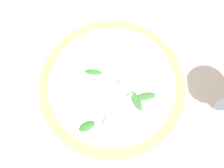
{
  "coord_description": "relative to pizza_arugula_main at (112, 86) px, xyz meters",
  "views": [
    {
      "loc": [
        -0.21,
        0.08,
        0.56
      ],
      "look_at": [
        -0.04,
        0.01,
        0.03
      ],
      "focal_mm": 42.0,
      "sensor_mm": 36.0,
      "label": 1
    }
  ],
  "objects": [
    {
      "name": "pizza_arugula_main",
      "position": [
        0.0,
        0.0,
        0.0
      ],
      "size": [
        0.33,
        0.33,
        0.05
      ],
      "color": "white",
      "rests_on": "ground_plane"
    },
    {
      "name": "ground_plane",
      "position": [
        0.04,
        -0.01,
        -0.02
      ],
      "size": [
        6.0,
        6.0,
        0.0
      ],
      "primitive_type": "plane",
      "color": "beige"
    }
  ]
}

